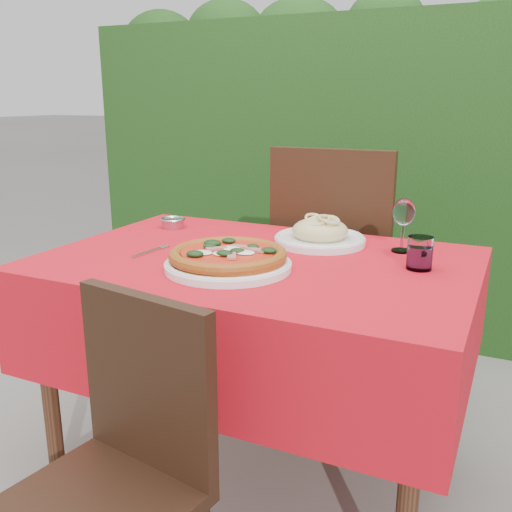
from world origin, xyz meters
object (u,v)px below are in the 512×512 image
at_px(water_glass, 420,255).
at_px(steel_ramekin, 173,223).
at_px(fork, 147,252).
at_px(pizza_plate, 228,258).
at_px(wine_glass, 404,215).
at_px(chair_near, 121,460).
at_px(chair_far, 336,258).
at_px(pasta_plate, 320,235).

height_order(water_glass, steel_ramekin, water_glass).
relative_size(fork, steel_ramekin, 2.09).
xyz_separation_m(pizza_plate, steel_ramekin, (-0.43, 0.38, -0.01)).
xyz_separation_m(water_glass, wine_glass, (-0.08, 0.17, 0.08)).
height_order(pizza_plate, fork, pizza_plate).
distance_m(chair_near, chair_far, 1.29).
distance_m(chair_far, pizza_plate, 0.80).
distance_m(wine_glass, steel_ramekin, 0.84).
distance_m(pasta_plate, steel_ramekin, 0.57).
bearing_deg(chair_near, chair_far, 96.58).
bearing_deg(steel_ramekin, fork, -69.44).
bearing_deg(steel_ramekin, pasta_plate, 0.21).
bearing_deg(wine_glass, pasta_plate, -177.12).
bearing_deg(chair_near, fork, 129.02).
xyz_separation_m(fork, steel_ramekin, (-0.13, 0.34, 0.01)).
bearing_deg(pasta_plate, water_glass, -24.19).
height_order(chair_near, steel_ramekin, chair_near).
bearing_deg(fork, steel_ramekin, 115.94).
relative_size(pizza_plate, steel_ramekin, 5.05).
distance_m(water_glass, steel_ramekin, 0.93).
bearing_deg(water_glass, fork, -166.69).
bearing_deg(pizza_plate, chair_near, -89.09).
bearing_deg(fork, wine_glass, 32.10).
height_order(chair_near, water_glass, water_glass).
height_order(pasta_plate, wine_glass, wine_glass).
xyz_separation_m(water_glass, fork, (-0.79, -0.19, -0.04)).
distance_m(fork, steel_ramekin, 0.36).
bearing_deg(steel_ramekin, pizza_plate, -41.29).
xyz_separation_m(water_glass, steel_ramekin, (-0.91, 0.15, -0.03)).
bearing_deg(pizza_plate, steel_ramekin, 138.71).
height_order(pizza_plate, steel_ramekin, pizza_plate).
xyz_separation_m(wine_glass, steel_ramekin, (-0.83, -0.02, -0.10)).
bearing_deg(chair_far, pizza_plate, 82.78).
xyz_separation_m(pizza_plate, water_glass, (0.48, 0.23, 0.01)).
bearing_deg(pizza_plate, pasta_plate, 70.11).
xyz_separation_m(pasta_plate, steel_ramekin, (-0.57, -0.00, -0.01)).
bearing_deg(steel_ramekin, water_glass, -9.50).
relative_size(pasta_plate, fork, 1.69).
relative_size(pizza_plate, water_glass, 4.58).
distance_m(water_glass, wine_glass, 0.20).
height_order(wine_glass, fork, wine_glass).
relative_size(chair_near, pizza_plate, 1.91).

